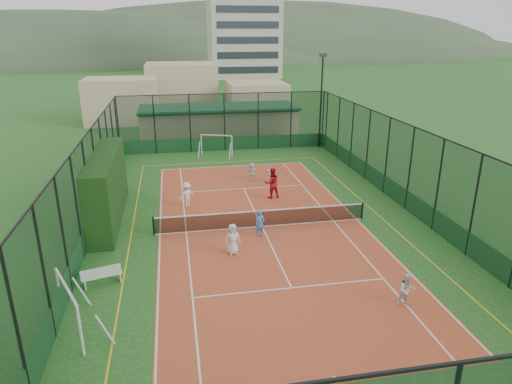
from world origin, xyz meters
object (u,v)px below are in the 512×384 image
(futsal_goal_near, at_px, (69,310))
(futsal_goal_far, at_px, (217,146))
(white_bench, at_px, (102,275))
(child_near_left, at_px, (233,239))
(clubhouse, at_px, (219,122))
(child_near_mid, at_px, (260,224))
(child_far_right, at_px, (269,174))
(child_near_right, at_px, (407,290))
(child_far_left, at_px, (187,195))
(child_far_back, at_px, (252,172))
(coach, at_px, (272,183))
(floodlight_ne, at_px, (321,102))
(apartment_tower, at_px, (243,5))

(futsal_goal_near, bearing_deg, futsal_goal_far, -42.33)
(white_bench, relative_size, child_near_left, 1.06)
(clubhouse, distance_m, child_near_mid, 23.22)
(futsal_goal_far, bearing_deg, child_far_right, -47.61)
(child_near_right, height_order, child_far_left, child_far_left)
(child_far_back, bearing_deg, futsal_goal_near, 60.98)
(clubhouse, bearing_deg, child_near_right, -82.39)
(child_far_right, bearing_deg, child_near_right, 92.18)
(child_far_back, bearing_deg, coach, 101.06)
(child_near_right, bearing_deg, child_far_left, 126.59)
(clubhouse, xyz_separation_m, coach, (1.50, -17.64, -0.58))
(white_bench, bearing_deg, child_far_back, 40.22)
(child_near_mid, relative_size, child_near_right, 1.06)
(futsal_goal_near, xyz_separation_m, child_far_right, (10.46, 15.48, -0.38))
(clubhouse, xyz_separation_m, white_bench, (-7.80, -26.64, -1.12))
(floodlight_ne, distance_m, clubhouse, 10.47)
(child_near_left, relative_size, child_near_right, 1.13)
(futsal_goal_near, xyz_separation_m, child_near_left, (6.44, 5.00, -0.19))
(futsal_goal_near, height_order, child_far_left, futsal_goal_near)
(apartment_tower, bearing_deg, coach, -97.70)
(futsal_goal_near, bearing_deg, clubhouse, -40.12)
(child_near_right, relative_size, child_far_left, 0.89)
(child_far_left, bearing_deg, apartment_tower, -123.59)
(clubhouse, distance_m, futsal_goal_far, 6.83)
(child_near_mid, bearing_deg, child_far_back, 66.28)
(child_near_mid, bearing_deg, white_bench, -171.54)
(child_near_left, relative_size, child_far_left, 1.01)
(futsal_goal_near, bearing_deg, child_near_right, -116.90)
(floodlight_ne, bearing_deg, child_near_right, -100.27)
(clubhouse, height_order, child_far_right, clubhouse)
(apartment_tower, height_order, child_near_left, apartment_tower)
(child_near_mid, bearing_deg, futsal_goal_far, 75.70)
(child_near_mid, distance_m, child_near_right, 8.47)
(apartment_tower, distance_m, child_far_right, 76.43)
(white_bench, distance_m, child_far_left, 9.31)
(apartment_tower, distance_m, child_near_mid, 85.31)
(futsal_goal_far, distance_m, child_far_left, 11.85)
(child_near_left, distance_m, child_near_mid, 2.35)
(child_near_mid, bearing_deg, child_far_left, 109.09)
(apartment_tower, relative_size, white_bench, 18.41)
(white_bench, xyz_separation_m, futsal_goal_near, (-0.63, -3.23, 0.51))
(white_bench, height_order, child_near_right, child_near_right)
(child_near_left, relative_size, coach, 0.78)
(floodlight_ne, height_order, apartment_tower, apartment_tower)
(futsal_goal_near, bearing_deg, child_far_right, -58.40)
(child_near_mid, relative_size, child_far_back, 1.12)
(child_near_right, xyz_separation_m, child_far_right, (-2.04, 16.04, -0.10))
(futsal_goal_near, relative_size, child_near_right, 2.21)
(child_near_mid, distance_m, child_far_right, 9.13)
(child_near_left, bearing_deg, clubhouse, 74.19)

